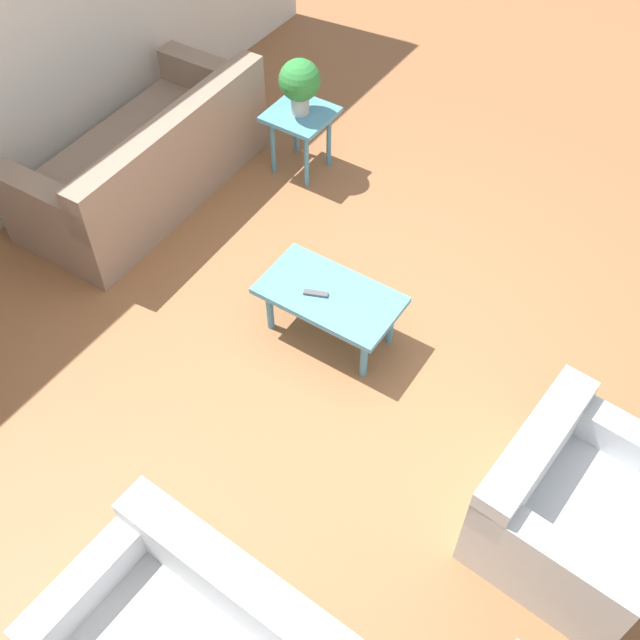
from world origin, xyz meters
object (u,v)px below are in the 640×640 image
at_px(coffee_table, 330,299).
at_px(side_table_plant, 301,122).
at_px(potted_plant, 300,82).
at_px(armchair, 571,509).
at_px(sofa, 148,162).

bearing_deg(coffee_table, side_table_plant, -49.72).
distance_m(side_table_plant, potted_plant, 0.36).
bearing_deg(coffee_table, armchair, 164.71).
relative_size(armchair, potted_plant, 2.36).
xyz_separation_m(sofa, armchair, (-3.89, 0.98, -0.01)).
bearing_deg(potted_plant, armchair, 147.98).
relative_size(armchair, coffee_table, 1.14).
distance_m(sofa, potted_plant, 1.35).
height_order(sofa, coffee_table, sofa).
bearing_deg(side_table_plant, sofa, 48.36).
relative_size(coffee_table, side_table_plant, 1.70).
height_order(coffee_table, side_table_plant, side_table_plant).
bearing_deg(armchair, potted_plant, 62.96).
xyz_separation_m(coffee_table, side_table_plant, (1.19, -1.40, 0.10)).
bearing_deg(armchair, coffee_table, 79.69).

